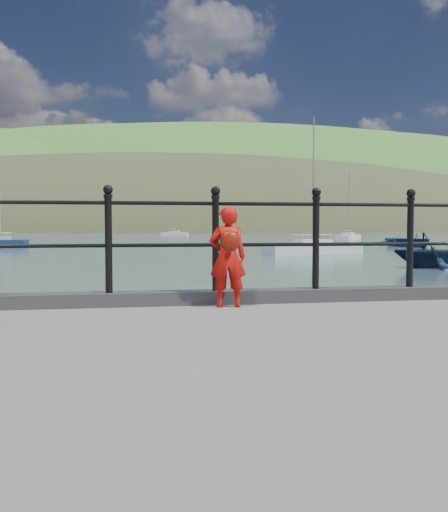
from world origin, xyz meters
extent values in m
plane|color=#2D4251|center=(0.00, 0.00, 0.00)|extent=(600.00, 600.00, 0.00)
cube|color=#28282B|center=(0.00, -0.15, 1.07)|extent=(60.00, 0.30, 0.15)
cylinder|color=black|center=(0.00, -0.15, 1.67)|extent=(18.00, 0.04, 0.04)
cylinder|color=black|center=(0.00, -0.15, 2.15)|extent=(18.00, 0.04, 0.04)
cylinder|color=black|center=(-0.60, -0.15, 1.67)|extent=(0.08, 0.08, 1.05)
sphere|color=black|center=(-0.60, -0.15, 2.29)|extent=(0.11, 0.11, 0.11)
cylinder|color=black|center=(0.60, -0.15, 1.67)|extent=(0.08, 0.08, 1.05)
sphere|color=black|center=(0.60, -0.15, 2.29)|extent=(0.11, 0.11, 0.11)
cylinder|color=black|center=(1.80, -0.15, 1.67)|extent=(0.08, 0.08, 1.05)
sphere|color=black|center=(1.80, -0.15, 2.29)|extent=(0.11, 0.11, 0.11)
cylinder|color=black|center=(3.00, -0.15, 1.67)|extent=(0.08, 0.08, 1.05)
sphere|color=black|center=(3.00, -0.15, 2.29)|extent=(0.11, 0.11, 0.11)
ellipsoid|color=#333A21|center=(20.00, 195.00, -15.40)|extent=(400.00, 100.00, 88.00)
ellipsoid|color=#387026|center=(60.00, 255.00, -27.30)|extent=(600.00, 180.00, 156.00)
cube|color=silver|center=(-35.00, 181.00, 3.00)|extent=(9.00, 6.00, 6.00)
cube|color=#4C4744|center=(-35.00, 181.00, 7.00)|extent=(9.50, 6.50, 2.00)
cube|color=silver|center=(-12.00, 181.00, 3.00)|extent=(9.00, 6.00, 6.00)
cube|color=#4C4744|center=(-12.00, 181.00, 7.00)|extent=(9.50, 6.50, 2.00)
cube|color=silver|center=(18.00, 181.00, 3.00)|extent=(9.00, 6.00, 6.00)
cube|color=#4C4744|center=(18.00, 181.00, 7.00)|extent=(9.50, 6.50, 2.00)
cube|color=silver|center=(45.00, 181.00, 3.00)|extent=(9.00, 6.00, 6.00)
cube|color=#4C4744|center=(45.00, 181.00, 7.00)|extent=(9.50, 6.50, 2.00)
imported|color=red|center=(0.69, -0.44, 1.55)|extent=(0.43, 0.30, 1.10)
ellipsoid|color=red|center=(0.69, -0.57, 1.73)|extent=(0.22, 0.11, 0.23)
imported|color=navy|center=(24.99, 40.25, 0.60)|extent=(4.80, 6.25, 1.20)
imported|color=black|center=(12.79, 16.16, 0.81)|extent=(3.38, 3.01, 1.62)
cube|color=white|center=(29.45, 65.33, 0.25)|extent=(5.63, 6.62, 0.90)
cube|color=beige|center=(29.45, 65.33, 0.75)|extent=(2.49, 2.71, 0.50)
cylinder|color=#A5A5A8|center=(29.45, 65.33, 5.12)|extent=(0.10, 0.10, 8.85)
cylinder|color=#A5A5A8|center=(29.45, 65.33, 1.30)|extent=(1.91, 2.51, 0.06)
cube|color=silver|center=(11.78, 29.00, 0.25)|extent=(7.20, 3.59, 0.90)
cube|color=beige|center=(11.78, 29.00, 0.75)|extent=(2.69, 1.91, 0.50)
cylinder|color=#A5A5A8|center=(11.78, 29.00, 4.97)|extent=(0.10, 0.10, 8.54)
cylinder|color=#A5A5A8|center=(11.78, 29.00, 1.30)|extent=(3.04, 0.84, 0.06)
cube|color=silver|center=(7.60, 96.84, 0.25)|extent=(5.27, 3.60, 0.90)
cube|color=beige|center=(7.60, 96.84, 0.75)|extent=(2.08, 1.74, 0.50)
cylinder|color=#A5A5A8|center=(7.60, 96.84, 4.11)|extent=(0.10, 0.10, 6.82)
cylinder|color=#A5A5A8|center=(7.60, 96.84, 1.30)|extent=(2.10, 1.05, 0.06)
cube|color=navy|center=(-11.79, 43.99, 0.25)|extent=(4.64, 2.06, 0.90)
cube|color=beige|center=(-11.79, 43.99, 0.75)|extent=(1.70, 1.22, 0.50)
cylinder|color=#A5A5A8|center=(-11.79, 43.99, 3.61)|extent=(0.10, 0.10, 5.83)
cylinder|color=#A5A5A8|center=(-11.79, 43.99, 1.30)|extent=(2.01, 0.35, 0.06)
camera|label=1|loc=(-0.34, -6.27, 1.89)|focal=38.00mm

